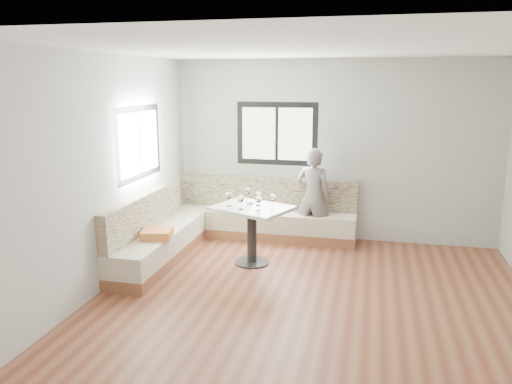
% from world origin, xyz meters
% --- Properties ---
extents(room, '(5.01, 5.01, 2.81)m').
position_xyz_m(room, '(-0.08, 0.08, 1.41)').
color(room, brown).
rests_on(room, ground).
extents(banquette, '(2.90, 2.80, 0.95)m').
position_xyz_m(banquette, '(-1.59, 1.63, 0.33)').
color(banquette, brown).
rests_on(banquette, ground).
extents(table, '(1.19, 1.07, 0.81)m').
position_xyz_m(table, '(-0.97, 1.08, 0.60)').
color(table, black).
rests_on(table, ground).
extents(person, '(0.61, 0.47, 1.48)m').
position_xyz_m(person, '(-0.26, 2.17, 0.74)').
color(person, slate).
rests_on(person, ground).
extents(olive_ramekin, '(0.10, 0.10, 0.04)m').
position_xyz_m(olive_ramekin, '(-1.03, 1.22, 0.83)').
color(olive_ramekin, white).
rests_on(olive_ramekin, table).
extents(wine_glass_a, '(0.09, 0.09, 0.21)m').
position_xyz_m(wine_glass_a, '(-1.28, 1.04, 0.95)').
color(wine_glass_a, white).
rests_on(wine_glass_a, table).
extents(wine_glass_b, '(0.09, 0.09, 0.21)m').
position_xyz_m(wine_glass_b, '(-1.07, 0.90, 0.95)').
color(wine_glass_b, white).
rests_on(wine_glass_b, table).
extents(wine_glass_c, '(0.09, 0.09, 0.21)m').
position_xyz_m(wine_glass_c, '(-0.84, 0.93, 0.95)').
color(wine_glass_c, white).
rests_on(wine_glass_c, table).
extents(wine_glass_d, '(0.09, 0.09, 0.21)m').
position_xyz_m(wine_glass_d, '(-0.90, 1.16, 0.95)').
color(wine_glass_d, white).
rests_on(wine_glass_d, table).
extents(wine_glass_e, '(0.09, 0.09, 0.21)m').
position_xyz_m(wine_glass_e, '(-0.67, 1.04, 0.95)').
color(wine_glass_e, white).
rests_on(wine_glass_e, table).
extents(wine_glass_f, '(0.09, 0.09, 0.21)m').
position_xyz_m(wine_glass_f, '(-1.09, 1.33, 0.95)').
color(wine_glass_f, white).
rests_on(wine_glass_f, table).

